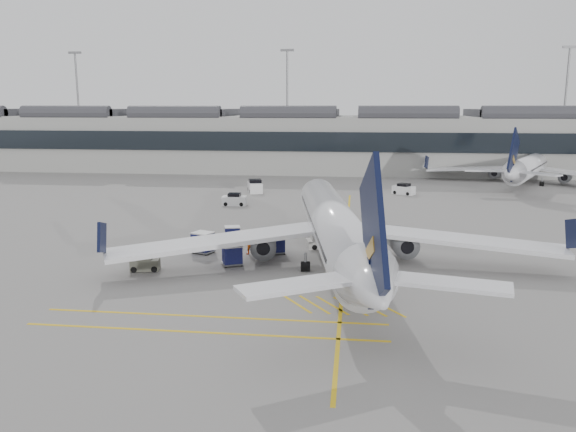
# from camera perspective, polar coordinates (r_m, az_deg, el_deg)

# --- Properties ---
(ground) EXTENTS (220.00, 220.00, 0.00)m
(ground) POSITION_cam_1_polar(r_m,az_deg,el_deg) (46.02, -6.95, -5.51)
(ground) COLOR gray
(ground) RESTS_ON ground
(terminal) EXTENTS (200.00, 20.45, 12.40)m
(terminal) POSITION_cam_1_polar(r_m,az_deg,el_deg) (115.41, 1.55, 7.70)
(terminal) COLOR #9E9E99
(terminal) RESTS_ON ground
(light_masts) EXTENTS (113.00, 0.60, 25.45)m
(light_masts) POSITION_cam_1_polar(r_m,az_deg,el_deg) (129.37, 1.42, 11.78)
(light_masts) COLOR slate
(light_masts) RESTS_ON ground
(apron_markings) EXTENTS (0.25, 60.00, 0.01)m
(apron_markings) POSITION_cam_1_polar(r_m,az_deg,el_deg) (54.39, 5.90, -2.86)
(apron_markings) COLOR gold
(apron_markings) RESTS_ON ground
(airliner_main) EXTENTS (36.90, 40.60, 10.85)m
(airliner_main) POSITION_cam_1_polar(r_m,az_deg,el_deg) (46.68, 4.80, -1.18)
(airliner_main) COLOR white
(airliner_main) RESTS_ON ground
(airliner_far) EXTENTS (31.79, 35.06, 10.05)m
(airliner_far) POSITION_cam_1_polar(r_m,az_deg,el_deg) (103.86, 23.33, 4.64)
(airliner_far) COLOR white
(airliner_far) RESTS_ON ground
(belt_loader) EXTENTS (5.19, 2.68, 2.05)m
(belt_loader) POSITION_cam_1_polar(r_m,az_deg,el_deg) (52.97, 4.04, -2.55)
(belt_loader) COLOR #BAB9B1
(belt_loader) RESTS_ON ground
(baggage_cart_a) EXTENTS (1.88, 1.74, 1.58)m
(baggage_cart_a) POSITION_cam_1_polar(r_m,az_deg,el_deg) (50.52, -1.22, -2.91)
(baggage_cart_a) COLOR gray
(baggage_cart_a) RESTS_ON ground
(baggage_cart_b) EXTENTS (1.85, 1.66, 1.64)m
(baggage_cart_b) POSITION_cam_1_polar(r_m,az_deg,el_deg) (54.69, -5.66, -1.84)
(baggage_cart_b) COLOR gray
(baggage_cart_b) RESTS_ON ground
(baggage_cart_c) EXTENTS (2.26, 2.09, 1.92)m
(baggage_cart_c) POSITION_cam_1_polar(r_m,az_deg,el_deg) (51.29, -8.63, -2.62)
(baggage_cart_c) COLOR gray
(baggage_cart_c) RESTS_ON ground
(baggage_cart_d) EXTENTS (2.05, 1.91, 1.72)m
(baggage_cart_d) POSITION_cam_1_polar(r_m,az_deg,el_deg) (47.09, -5.69, -3.92)
(baggage_cart_d) COLOR gray
(baggage_cart_d) RESTS_ON ground
(ramp_agent_a) EXTENTS (0.65, 0.67, 1.55)m
(ramp_agent_a) POSITION_cam_1_polar(r_m,az_deg,el_deg) (53.62, -1.11, -2.16)
(ramp_agent_a) COLOR #F9590D
(ramp_agent_a) RESTS_ON ground
(ramp_agent_b) EXTENTS (1.10, 1.04, 1.79)m
(ramp_agent_b) POSITION_cam_1_polar(r_m,az_deg,el_deg) (50.54, -4.03, -2.88)
(ramp_agent_b) COLOR #ED560C
(ramp_agent_b) RESTS_ON ground
(pushback_tug) EXTENTS (2.46, 1.77, 1.26)m
(pushback_tug) POSITION_cam_1_polar(r_m,az_deg,el_deg) (47.01, -14.30, -4.71)
(pushback_tug) COLOR #56574A
(pushback_tug) RESTS_ON ground
(safety_cone_nose) EXTENTS (0.35, 0.35, 0.49)m
(safety_cone_nose) POSITION_cam_1_polar(r_m,az_deg,el_deg) (63.39, 8.33, -0.68)
(safety_cone_nose) COLOR #F24C0A
(safety_cone_nose) RESTS_ON ground
(safety_cone_engine) EXTENTS (0.37, 0.37, 0.52)m
(safety_cone_engine) POSITION_cam_1_polar(r_m,az_deg,el_deg) (49.32, 8.42, -4.09)
(safety_cone_engine) COLOR #F24C0A
(safety_cone_engine) RESTS_ON ground
(service_van_left) EXTENTS (3.21, 1.66, 1.63)m
(service_van_left) POSITION_cam_1_polar(r_m,az_deg,el_deg) (75.30, -5.46, 1.64)
(service_van_left) COLOR silver
(service_van_left) RESTS_ON ground
(service_van_mid) EXTENTS (2.97, 4.28, 2.00)m
(service_van_mid) POSITION_cam_1_polar(r_m,az_deg,el_deg) (86.34, -3.37, 3.01)
(service_van_mid) COLOR silver
(service_van_mid) RESTS_ON ground
(service_van_right) EXTENTS (3.56, 3.05, 1.64)m
(service_van_right) POSITION_cam_1_polar(r_m,az_deg,el_deg) (86.05, 11.67, 2.66)
(service_van_right) COLOR silver
(service_van_right) RESTS_ON ground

